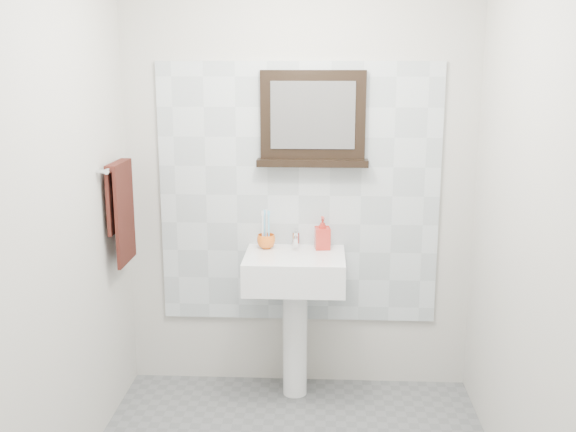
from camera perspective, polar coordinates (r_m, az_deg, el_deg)
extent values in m
cube|color=beige|center=(3.85, 0.92, 3.27)|extent=(2.00, 0.01, 2.50)
cube|color=beige|center=(1.73, -1.77, -9.04)|extent=(2.00, 0.01, 2.50)
cube|color=beige|center=(2.99, -19.38, -0.27)|extent=(0.01, 2.20, 2.50)
cube|color=beige|center=(2.90, 20.22, -0.74)|extent=(0.01, 2.20, 2.50)
cube|color=silver|center=(3.86, 0.91, 1.78)|extent=(1.60, 0.02, 1.50)
cylinder|color=white|center=(3.94, 0.60, -10.34)|extent=(0.14, 0.14, 0.68)
cube|color=white|center=(3.73, 0.57, -4.63)|extent=(0.55, 0.44, 0.18)
cylinder|color=silver|center=(3.69, 0.56, -3.62)|extent=(0.32, 0.32, 0.02)
cylinder|color=#4C4C4F|center=(3.69, 0.56, -3.45)|extent=(0.04, 0.04, 0.00)
cylinder|color=silver|center=(3.84, 0.67, -2.04)|extent=(0.04, 0.04, 0.09)
cylinder|color=silver|center=(3.79, 0.65, -1.92)|extent=(0.02, 0.10, 0.02)
cube|color=silver|center=(3.84, 0.68, -1.26)|extent=(0.02, 0.07, 0.01)
imported|color=orange|center=(3.82, -1.86, -2.17)|extent=(0.12, 0.12, 0.08)
cylinder|color=white|center=(3.80, -2.15, -1.26)|extent=(0.01, 0.01, 0.19)
cube|color=white|center=(3.78, -2.16, 0.25)|extent=(0.01, 0.01, 0.03)
cylinder|color=#6AC5F3|center=(3.80, -1.64, -1.26)|extent=(0.01, 0.01, 0.19)
cube|color=#6AC5F3|center=(3.78, -1.65, 0.25)|extent=(0.01, 0.01, 0.03)
cylinder|color=white|center=(3.83, -1.85, -1.16)|extent=(0.01, 0.01, 0.19)
cube|color=white|center=(3.80, -1.86, 0.34)|extent=(0.01, 0.01, 0.03)
cylinder|color=#6AC5F3|center=(3.82, -2.00, -1.18)|extent=(0.01, 0.01, 0.19)
cube|color=#6AC5F3|center=(3.80, -2.01, 0.32)|extent=(0.01, 0.01, 0.03)
imported|color=red|center=(3.80, 2.94, -1.44)|extent=(0.09, 0.10, 0.19)
cube|color=black|center=(3.77, 2.12, 8.56)|extent=(0.58, 0.06, 0.49)
cube|color=#99999E|center=(3.74, 2.11, 8.52)|extent=(0.46, 0.01, 0.37)
cube|color=black|center=(3.78, 2.08, 4.54)|extent=(0.62, 0.11, 0.04)
cylinder|color=silver|center=(3.68, -14.18, 4.14)|extent=(0.03, 0.40, 0.03)
cylinder|color=silver|center=(3.51, -15.55, 3.65)|extent=(0.05, 0.02, 0.02)
cylinder|color=silver|center=(3.87, -13.79, 4.57)|extent=(0.05, 0.02, 0.02)
cube|color=black|center=(3.72, -13.66, 0.03)|extent=(0.02, 0.30, 0.52)
cube|color=black|center=(3.71, -14.32, 1.39)|extent=(0.02, 0.30, 0.34)
cube|color=black|center=(3.68, -14.18, 4.22)|extent=(0.06, 0.30, 0.03)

